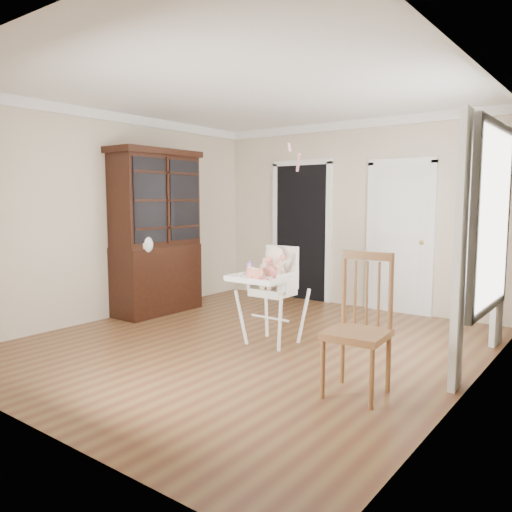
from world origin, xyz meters
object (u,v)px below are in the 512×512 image
Objects in this scene: high_chair at (272,283)px; cake at (255,274)px; dining_chair at (358,329)px; sippy_cup at (250,268)px; china_cabinet at (156,232)px.

cake is at bearing -94.26° from high_chair.
high_chair is 0.95× the size of dining_chair.
dining_chair is (1.37, -0.75, -0.14)m from high_chair.
sippy_cup is at bearing -155.06° from high_chair.
high_chair is at bearing -7.63° from china_cabinet.
china_cabinet reaches higher than sippy_cup.
sippy_cup is (-0.23, -0.11, 0.16)m from high_chair.
sippy_cup is 1.75m from dining_chair.
china_cabinet is (-2.17, 0.29, 0.45)m from high_chair.
high_chair is 0.32m from cake.
dining_chair reaches higher than sippy_cup.
cake is 0.20× the size of dining_chair.
china_cabinet is (-1.94, 0.40, 0.30)m from sippy_cup.
high_chair is 0.30m from sippy_cup.
high_chair is 1.57m from dining_chair.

